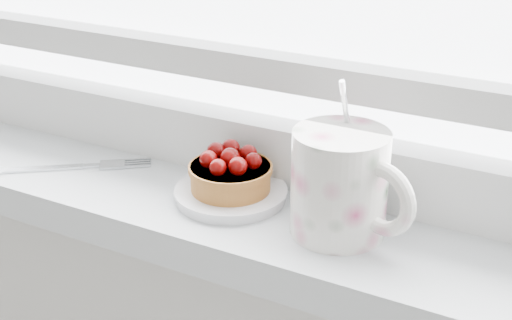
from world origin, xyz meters
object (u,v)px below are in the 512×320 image
Objects in this scene: raspberry_tart at (230,172)px; floral_mug at (342,182)px; saucer at (231,194)px; fork at (69,167)px.

floral_mug is (0.13, -0.01, 0.02)m from raspberry_tart.
fork is at bearing -173.53° from saucer.
raspberry_tart reaches higher than saucer.
saucer is at bearing 6.47° from fork.
floral_mug is at bearing -4.94° from saucer.
floral_mug is at bearing -5.08° from raspberry_tart.
floral_mug is (0.13, -0.01, 0.05)m from saucer.
floral_mug is 0.93× the size of fork.
raspberry_tart is 0.21m from fork.
raspberry_tart is 0.59× the size of floral_mug.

